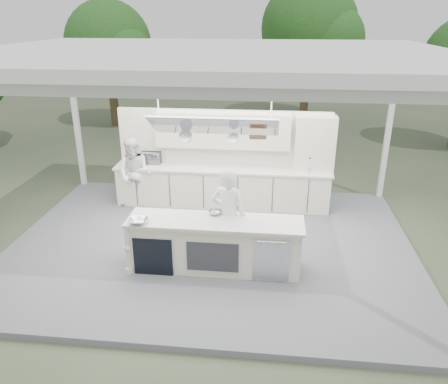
# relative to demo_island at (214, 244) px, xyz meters

# --- Properties ---
(ground) EXTENTS (90.00, 90.00, 0.00)m
(ground) POSITION_rel_demo_island_xyz_m (-0.18, 0.91, -0.60)
(ground) COLOR #475037
(ground) RESTS_ON ground
(stage_deck) EXTENTS (8.00, 6.00, 0.12)m
(stage_deck) POSITION_rel_demo_island_xyz_m (-0.18, 0.91, -0.54)
(stage_deck) COLOR #55565A
(stage_deck) RESTS_ON ground
(tent) EXTENTS (8.20, 6.20, 3.86)m
(tent) POSITION_rel_demo_island_xyz_m (-0.18, 0.90, 3.11)
(tent) COLOR white
(tent) RESTS_ON ground
(demo_island) EXTENTS (3.10, 0.79, 0.95)m
(demo_island) POSITION_rel_demo_island_xyz_m (0.00, 0.00, 0.00)
(demo_island) COLOR white
(demo_island) RESTS_ON stage_deck
(back_counter) EXTENTS (5.08, 0.72, 0.95)m
(back_counter) POSITION_rel_demo_island_xyz_m (-0.18, 2.81, 0.00)
(back_counter) COLOR white
(back_counter) RESTS_ON stage_deck
(back_wall_unit) EXTENTS (5.05, 0.48, 2.25)m
(back_wall_unit) POSITION_rel_demo_island_xyz_m (0.27, 3.03, 0.98)
(back_wall_unit) COLOR white
(back_wall_unit) RESTS_ON stage_deck
(tree_cluster) EXTENTS (19.55, 9.40, 5.85)m
(tree_cluster) POSITION_rel_demo_island_xyz_m (-0.34, 10.68, 2.69)
(tree_cluster) COLOR brown
(tree_cluster) RESTS_ON ground
(head_chef) EXTENTS (0.76, 0.61, 1.82)m
(head_chef) POSITION_rel_demo_island_xyz_m (0.23, 0.30, 0.43)
(head_chef) COLOR white
(head_chef) RESTS_ON stage_deck
(sous_chef) EXTENTS (0.88, 0.72, 1.69)m
(sous_chef) POSITION_rel_demo_island_xyz_m (-2.18, 2.46, 0.37)
(sous_chef) COLOR white
(sous_chef) RESTS_ON stage_deck
(toaster_oven) EXTENTS (0.49, 0.33, 0.27)m
(toaster_oven) POSITION_rel_demo_island_xyz_m (-1.92, 2.99, 0.61)
(toaster_oven) COLOR silver
(toaster_oven) RESTS_ON back_counter
(bowl_large) EXTENTS (0.34, 0.34, 0.08)m
(bowl_large) POSITION_rel_demo_island_xyz_m (-1.28, -0.24, 0.51)
(bowl_large) COLOR silver
(bowl_large) RESTS_ON demo_island
(bowl_small) EXTENTS (0.29, 0.29, 0.07)m
(bowl_small) POSITION_rel_demo_island_xyz_m (-0.01, 0.26, 0.51)
(bowl_small) COLOR #B5B8BD
(bowl_small) RESTS_ON demo_island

